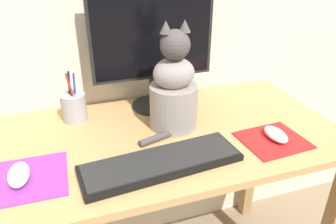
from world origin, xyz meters
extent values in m
cube|color=tan|center=(0.00, 0.00, 0.75)|extent=(1.18, 0.61, 0.02)
cube|color=olive|center=(-0.55, 0.26, 0.37)|extent=(0.05, 0.05, 0.73)
cube|color=olive|center=(0.55, 0.26, 0.37)|extent=(0.05, 0.05, 0.73)
cylinder|color=black|center=(0.03, 0.21, 0.76)|extent=(0.17, 0.17, 0.01)
cylinder|color=black|center=(0.03, 0.21, 0.82)|extent=(0.04, 0.04, 0.11)
cube|color=black|center=(0.03, 0.21, 1.05)|extent=(0.45, 0.02, 0.34)
cube|color=black|center=(0.03, 0.20, 1.05)|extent=(0.42, 0.00, 0.32)
cube|color=black|center=(-0.06, -0.16, 0.77)|extent=(0.47, 0.18, 0.02)
cube|color=black|center=(-0.06, -0.16, 0.78)|extent=(0.45, 0.16, 0.01)
cube|color=purple|center=(-0.43, -0.11, 0.76)|extent=(0.23, 0.20, 0.00)
cube|color=red|center=(0.32, -0.15, 0.76)|extent=(0.21, 0.19, 0.00)
ellipsoid|color=white|center=(-0.43, -0.11, 0.78)|extent=(0.06, 0.11, 0.03)
ellipsoid|color=white|center=(0.33, -0.15, 0.78)|extent=(0.06, 0.10, 0.03)
cylinder|color=gray|center=(0.05, 0.04, 0.83)|extent=(0.17, 0.17, 0.15)
ellipsoid|color=gray|center=(0.05, 0.04, 0.95)|extent=(0.14, 0.12, 0.10)
sphere|color=#474242|center=(0.05, 0.03, 1.05)|extent=(0.10, 0.10, 0.09)
cone|color=#474242|center=(0.02, 0.03, 1.10)|extent=(0.04, 0.04, 0.04)
cone|color=#474242|center=(0.08, 0.03, 1.10)|extent=(0.04, 0.04, 0.04)
cylinder|color=#474242|center=(0.01, -0.02, 0.77)|extent=(0.20, 0.08, 0.02)
cylinder|color=#99999E|center=(-0.27, 0.19, 0.81)|extent=(0.09, 0.09, 0.10)
cylinder|color=black|center=(-0.27, 0.20, 0.87)|extent=(0.02, 0.01, 0.14)
cylinder|color=#1E47B2|center=(-0.26, 0.20, 0.87)|extent=(0.01, 0.03, 0.14)
cylinder|color=red|center=(-0.27, 0.18, 0.87)|extent=(0.03, 0.01, 0.14)
cylinder|color=black|center=(-0.27, 0.19, 0.87)|extent=(0.02, 0.01, 0.14)
camera|label=1|loc=(-0.28, -0.89, 1.33)|focal=35.00mm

